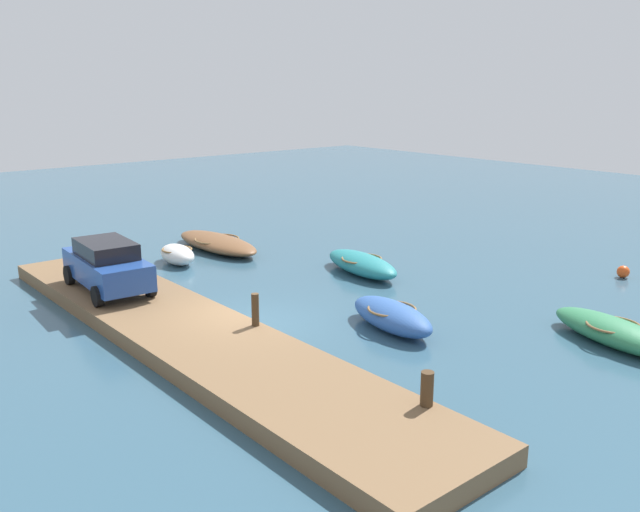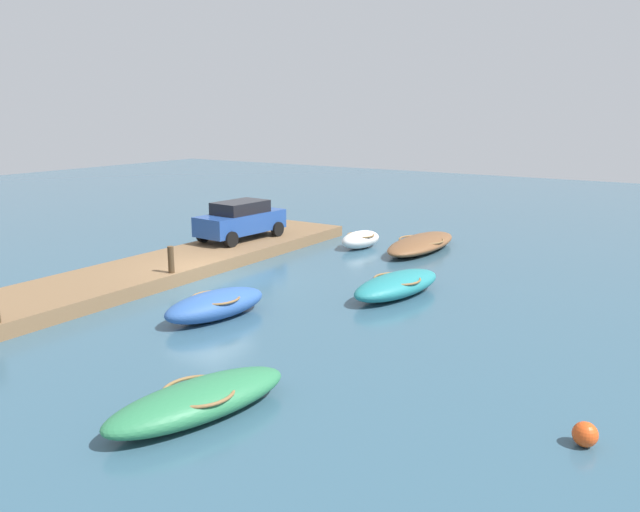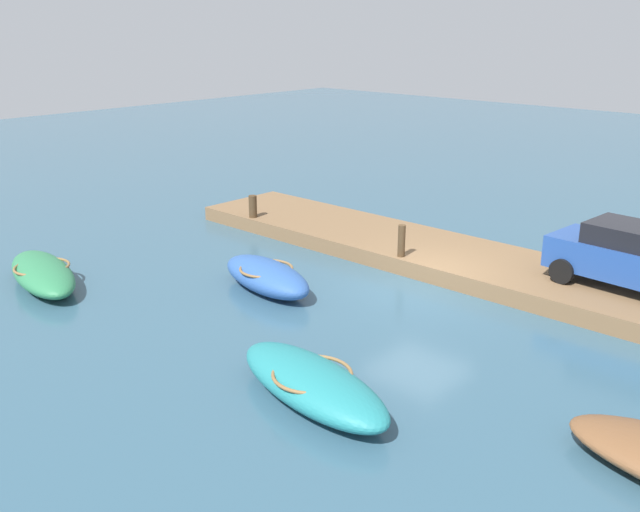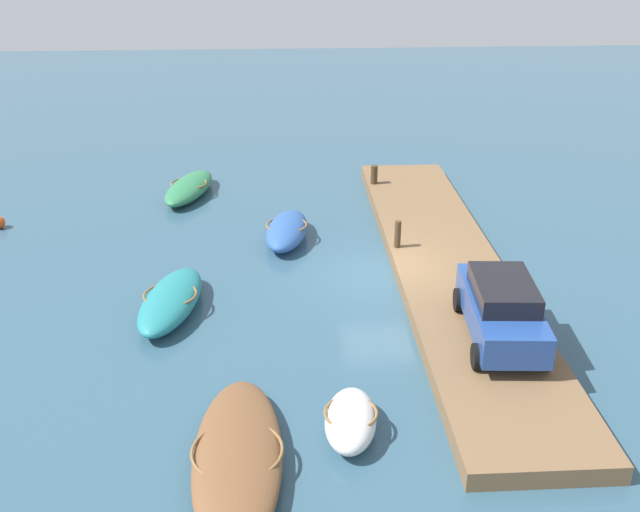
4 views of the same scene
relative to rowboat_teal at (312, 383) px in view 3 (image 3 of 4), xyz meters
name	(u,v)px [view 3 (image 3 of 4)]	position (x,y,z in m)	size (l,w,h in m)	color
ground_plane	(421,288)	(1.96, -6.34, -0.38)	(84.00, 84.00, 0.00)	#33566B
dock_platform	(463,261)	(1.96, -8.40, -0.15)	(19.29, 3.35, 0.47)	brown
rowboat_teal	(312,383)	(0.00, 0.00, 0.00)	(4.18, 2.11, 0.75)	teal
rowboat_blue	(266,276)	(4.85, -3.39, 0.02)	(3.54, 1.93, 0.79)	#2D569E
rowboat_green	(43,273)	(9.54, 0.45, -0.02)	(4.19, 2.32, 0.70)	#2D7A4C
mooring_post_west	(402,241)	(3.12, -6.97, 0.55)	(0.21, 0.21, 0.92)	#47331E
mooring_post_mid_west	(253,206)	(9.33, -6.97, 0.46)	(0.27, 0.27, 0.75)	#47331E
parked_car	(635,257)	(-2.63, -8.73, 0.94)	(4.17, 2.10, 1.63)	#234793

